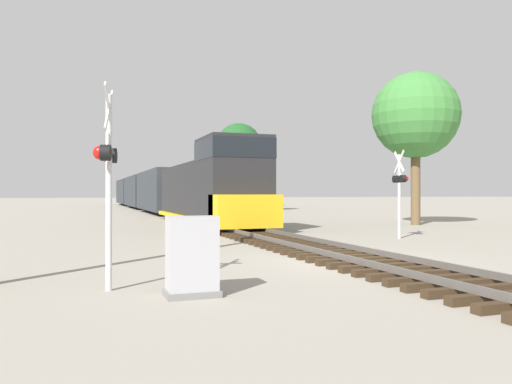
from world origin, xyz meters
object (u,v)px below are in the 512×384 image
object	(u,v)px
crossing_signal_near	(107,167)
tree_mid_background	(239,147)
tree_deep_background	(231,159)
freight_train	(152,192)
tree_far_right	(416,116)
relay_cabinet	(192,257)
crossing_signal_far	(400,183)

from	to	relation	value
crossing_signal_near	tree_mid_background	world-z (taller)	tree_mid_background
crossing_signal_near	tree_deep_background	size ratio (longest dim) A/B	0.39
freight_train	crossing_signal_near	size ratio (longest dim) A/B	16.73
tree_deep_background	tree_mid_background	bearing A→B (deg)	-103.89
tree_deep_background	tree_far_right	bearing A→B (deg)	-91.56
freight_train	crossing_signal_near	world-z (taller)	freight_train
relay_cabinet	tree_far_right	xyz separation A→B (m)	(16.58, 15.52, 5.67)
crossing_signal_near	tree_far_right	distance (m)	23.44
freight_train	tree_deep_background	xyz separation A→B (m)	(12.63, 13.40, 4.52)
freight_train	tree_far_right	world-z (taller)	tree_far_right
crossing_signal_far	relay_cabinet	bearing A→B (deg)	139.74
crossing_signal_far	relay_cabinet	xyz separation A→B (m)	(-10.44, -8.44, -1.55)
relay_cabinet	tree_mid_background	bearing A→B (deg)	71.44
crossing_signal_near	tree_deep_background	distance (m)	59.43
tree_far_right	tree_deep_background	bearing A→B (deg)	88.44
crossing_signal_far	relay_cabinet	size ratio (longest dim) A/B	2.50
freight_train	tree_far_right	bearing A→B (deg)	-67.86
relay_cabinet	tree_far_right	size ratio (longest dim) A/B	0.16
crossing_signal_near	freight_train	bearing A→B (deg)	-176.59
crossing_signal_far	tree_deep_background	distance (m)	49.45
freight_train	relay_cabinet	distance (m)	44.08
crossing_signal_near	relay_cabinet	size ratio (longest dim) A/B	2.71
crossing_signal_far	tree_far_right	bearing A→B (deg)	-30.10
crossing_signal_far	tree_deep_background	world-z (taller)	tree_deep_background
tree_deep_background	crossing_signal_near	bearing A→B (deg)	-108.82
tree_mid_background	crossing_signal_far	bearing A→B (deg)	-95.59
tree_far_right	tree_deep_background	size ratio (longest dim) A/B	0.90
relay_cabinet	tree_mid_background	distance (m)	43.06
crossing_signal_far	tree_deep_background	size ratio (longest dim) A/B	0.36
tree_mid_background	freight_train	bearing A→B (deg)	158.58
freight_train	tree_mid_background	world-z (taller)	tree_mid_background
crossing_signal_far	tree_far_right	xyz separation A→B (m)	(6.13, 7.08, 4.12)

